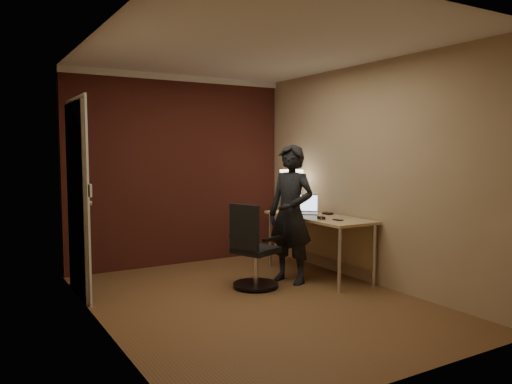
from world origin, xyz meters
TOP-DOWN VIEW (x-y plane):
  - room at (-0.27, 1.54)m, footprint 4.00×4.00m
  - desk at (1.25, 0.48)m, footprint 0.60×1.50m
  - desk_lamp at (1.25, 1.14)m, footprint 0.22×0.22m
  - laptop at (1.19, 0.77)m, footprint 0.42×0.41m
  - mouse at (1.04, 0.24)m, footprint 0.08×0.11m
  - phone at (1.14, 0.06)m, footprint 0.07×0.12m
  - wallet at (1.37, 0.53)m, footprint 0.10×0.12m
  - office_chair at (0.20, 0.38)m, footprint 0.54×0.59m
  - person at (0.73, 0.41)m, footprint 0.56×0.67m

SIDE VIEW (x-z plane):
  - office_chair at x=0.20m, z-range -0.05..0.87m
  - desk at x=1.25m, z-range 0.24..0.97m
  - phone at x=1.14m, z-range 0.73..0.74m
  - wallet at x=1.37m, z-range 0.73..0.75m
  - mouse at x=1.04m, z-range 0.73..0.76m
  - person at x=0.73m, z-range 0.00..1.58m
  - laptop at x=1.19m, z-range 0.68..0.91m
  - desk_lamp at x=1.25m, z-range 0.88..1.41m
  - room at x=-0.27m, z-range -0.63..3.37m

